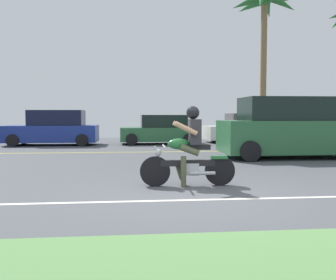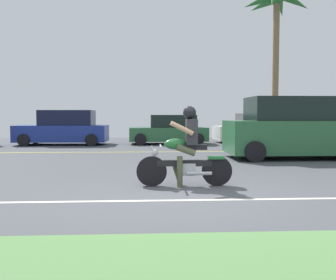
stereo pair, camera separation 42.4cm
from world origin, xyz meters
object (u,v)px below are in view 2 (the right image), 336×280
at_px(parked_car_1, 64,129).
at_px(palm_tree_0, 276,9).
at_px(parked_car_2, 170,130).
at_px(motorcyclist, 185,152).
at_px(parked_car_3, 260,129).
at_px(suv_nearby, 296,129).

relative_size(parked_car_1, palm_tree_0, 0.48).
xyz_separation_m(parked_car_2, palm_tree_0, (6.44, 3.59, 6.91)).
distance_m(motorcyclist, palm_tree_0, 17.91).
height_order(parked_car_2, palm_tree_0, palm_tree_0).
bearing_deg(palm_tree_0, motorcyclist, -114.48).
relative_size(parked_car_3, palm_tree_0, 0.51).
height_order(parked_car_2, parked_car_3, parked_car_3).
xyz_separation_m(parked_car_1, palm_tree_0, (11.54, 3.82, 6.81)).
xyz_separation_m(suv_nearby, palm_tree_0, (2.72, 10.22, 6.61)).
bearing_deg(suv_nearby, parked_car_1, 144.03).
bearing_deg(motorcyclist, parked_car_1, 112.67).
bearing_deg(parked_car_3, parked_car_2, -170.99).
bearing_deg(parked_car_3, parked_car_1, -174.31).
distance_m(suv_nearby, palm_tree_0, 12.47).
xyz_separation_m(suv_nearby, parked_car_3, (1.01, 7.38, -0.27)).
relative_size(parked_car_1, parked_car_3, 0.94).
bearing_deg(motorcyclist, palm_tree_0, 65.52).
distance_m(motorcyclist, suv_nearby, 6.36).
distance_m(parked_car_1, palm_tree_0, 13.93).
height_order(suv_nearby, palm_tree_0, palm_tree_0).
bearing_deg(suv_nearby, parked_car_3, 82.22).
bearing_deg(palm_tree_0, parked_car_2, -150.84).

